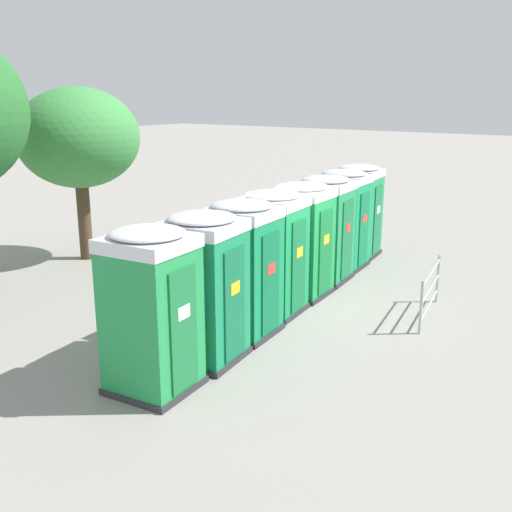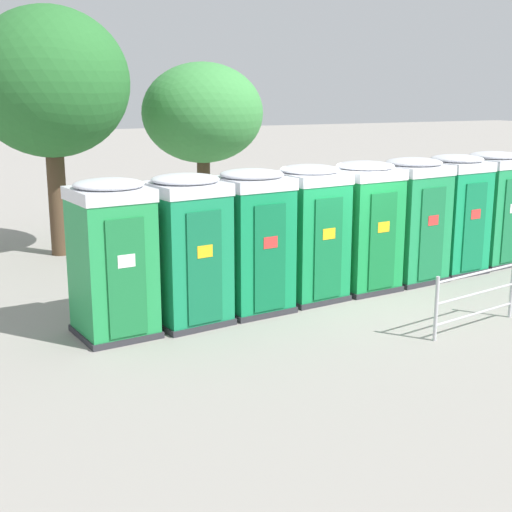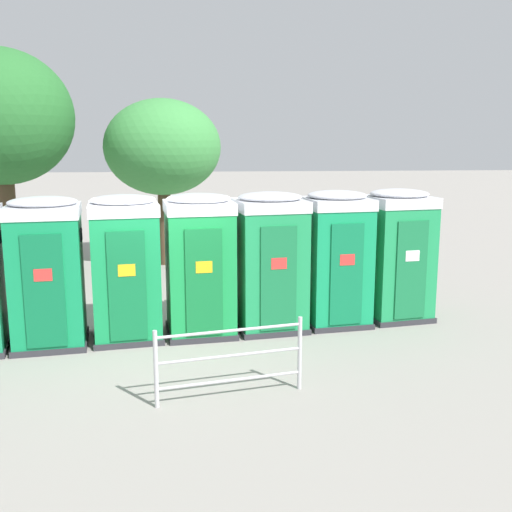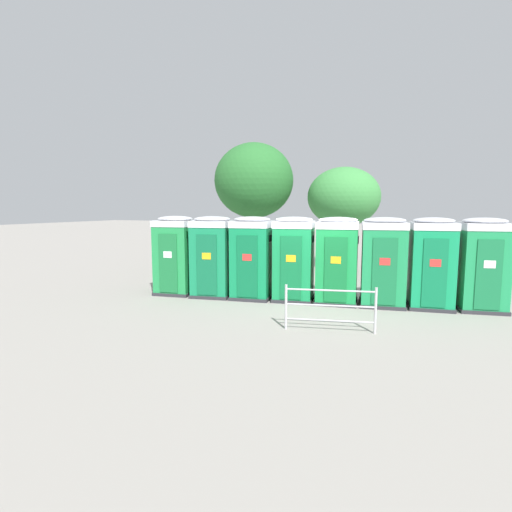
{
  "view_description": "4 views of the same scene",
  "coord_description": "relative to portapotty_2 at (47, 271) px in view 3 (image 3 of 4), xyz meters",
  "views": [
    {
      "loc": [
        -10.24,
        -6.76,
        4.36
      ],
      "look_at": [
        -1.38,
        -0.1,
        1.37
      ],
      "focal_mm": 42.0,
      "sensor_mm": 36.0,
      "label": 1
    },
    {
      "loc": [
        -7.01,
        -11.44,
        3.89
      ],
      "look_at": [
        -1.83,
        -0.17,
        0.98
      ],
      "focal_mm": 50.0,
      "sensor_mm": 36.0,
      "label": 2
    },
    {
      "loc": [
        0.59,
        -10.33,
        3.42
      ],
      "look_at": [
        1.66,
        0.34,
        1.37
      ],
      "focal_mm": 42.0,
      "sensor_mm": 36.0,
      "label": 3
    },
    {
      "loc": [
        2.74,
        -11.52,
        2.81
      ],
      "look_at": [
        -1.82,
        -0.17,
        1.32
      ],
      "focal_mm": 28.0,
      "sensor_mm": 36.0,
      "label": 4
    }
  ],
  "objects": [
    {
      "name": "portapotty_7",
      "position": [
        6.38,
        0.98,
        0.0
      ],
      "size": [
        1.37,
        1.37,
        2.54
      ],
      "color": "#2D2D33",
      "rests_on": "ground"
    },
    {
      "name": "portapotty_3",
      "position": [
        1.27,
        0.23,
        0.0
      ],
      "size": [
        1.34,
        1.36,
        2.54
      ],
      "color": "#2D2D33",
      "rests_on": "ground"
    },
    {
      "name": "street_tree_1",
      "position": [
        -2.37,
        5.97,
        2.73
      ],
      "size": [
        3.63,
        3.63,
        5.75
      ],
      "color": "#4C3826",
      "rests_on": "ground"
    },
    {
      "name": "street_tree_0",
      "position": [
        1.62,
        6.74,
        1.97
      ],
      "size": [
        3.2,
        3.2,
        4.59
      ],
      "color": "#4C3826",
      "rests_on": "ground"
    },
    {
      "name": "portapotty_2",
      "position": [
        0.0,
        0.0,
        0.0
      ],
      "size": [
        1.34,
        1.35,
        2.54
      ],
      "color": "#2D2D33",
      "rests_on": "ground"
    },
    {
      "name": "portapotty_6",
      "position": [
        5.11,
        0.74,
        0.0
      ],
      "size": [
        1.31,
        1.33,
        2.54
      ],
      "color": "#2D2D33",
      "rests_on": "ground"
    },
    {
      "name": "event_barrier",
      "position": [
        2.93,
        -2.49,
        -0.72
      ],
      "size": [
        2.02,
        0.47,
        1.05
      ],
      "color": "#B7B7BC",
      "rests_on": "ground"
    },
    {
      "name": "portapotty_4",
      "position": [
        2.56,
        0.36,
        -0.0
      ],
      "size": [
        1.33,
        1.33,
        2.54
      ],
      "color": "#2D2D33",
      "rests_on": "ground"
    },
    {
      "name": "portapotty_5",
      "position": [
        3.84,
        0.53,
        -0.0
      ],
      "size": [
        1.4,
        1.36,
        2.54
      ],
      "color": "#2D2D33",
      "rests_on": "ground"
    },
    {
      "name": "ground_plane",
      "position": [
        1.93,
        0.21,
        -1.28
      ],
      "size": [
        120.0,
        120.0,
        0.0
      ],
      "primitive_type": "plane",
      "color": "gray"
    }
  ]
}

